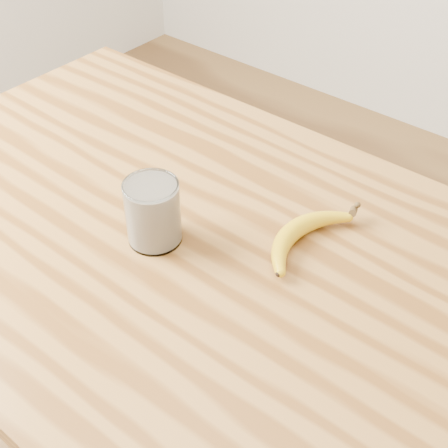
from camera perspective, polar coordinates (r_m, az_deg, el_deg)
The scene contains 3 objects.
table at distance 1.12m, azimuth -4.47°, elevation -5.37°, with size 1.20×0.80×0.90m.
smoothie_glass at distance 0.98m, azimuth -6.52°, elevation 1.07°, with size 0.09×0.09×0.11m.
banana at distance 1.01m, azimuth 6.35°, elevation -0.58°, with size 0.10×0.26×0.03m, color gold, non-canonical shape.
Camera 1 is at (0.56, -0.54, 1.58)m, focal length 50.00 mm.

